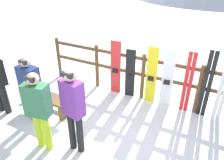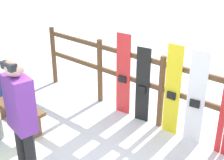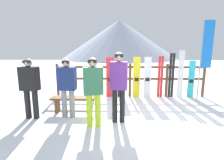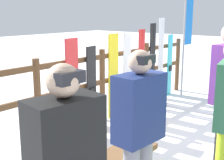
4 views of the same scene
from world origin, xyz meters
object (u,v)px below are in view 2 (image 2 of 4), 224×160
Objects in this scene: bench at (15,110)px; snowboard_red at (123,75)px; person_purple at (21,115)px; snowboard_yellow at (172,91)px; snowboard_black_stripe at (143,86)px; snowboard_white at (196,99)px.

snowboard_red reaches higher than bench.
bench is at bearing 153.24° from person_purple.
person_purple reaches higher than snowboard_red.
person_purple is at bearing -26.76° from bench.
snowboard_yellow is at bearing 38.31° from bench.
bench is 2.63m from snowboard_yellow.
snowboard_black_stripe is (1.46, 1.61, 0.34)m from bench.
snowboard_yellow is at bearing 180.00° from snowboard_white.
snowboard_white is at bearing 33.36° from bench.
snowboard_black_stripe is at bearing 47.80° from bench.
snowboard_red is 0.99× the size of snowboard_white.
snowboard_white is (1.42, 0.00, 0.01)m from snowboard_red.
person_purple is 2.31m from snowboard_red.
snowboard_black_stripe is at bearing -179.98° from snowboard_yellow.
snowboard_red is 1.01m from snowboard_yellow.
bench is 0.71× the size of person_purple.
snowboard_black_stripe is at bearing -179.99° from snowboard_white.
person_purple is at bearing -93.43° from snowboard_black_stripe.
bench is 0.82× the size of snowboard_white.
snowboard_red is 1.12× the size of snowboard_black_stripe.
bench is 0.83× the size of snowboard_red.
person_purple is 1.17× the size of snowboard_white.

